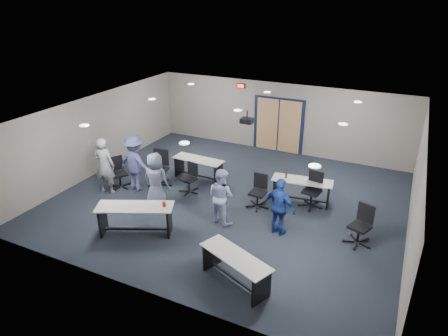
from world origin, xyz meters
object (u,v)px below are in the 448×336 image
at_px(chair_back_c, 258,192).
at_px(chair_loose_right, 360,226).
at_px(chair_back_b, 189,178).
at_px(table_front_left, 136,215).
at_px(person_back, 135,163).
at_px(table_back_left, 198,165).
at_px(chair_back_d, 312,190).
at_px(table_back_right, 302,187).
at_px(person_gray, 104,166).
at_px(chair_loose_left, 119,173).
at_px(table_front_right, 235,265).
at_px(chair_back_a, 159,169).
at_px(person_plaid, 156,180).
at_px(person_navy, 280,207).
at_px(person_lightblue, 221,196).

relative_size(chair_back_c, chair_loose_right, 0.96).
bearing_deg(chair_back_b, table_front_left, -80.14).
bearing_deg(person_back, chair_back_c, -167.28).
xyz_separation_m(table_back_left, chair_back_d, (3.93, -0.27, 0.05)).
height_order(table_back_right, chair_loose_right, chair_loose_right).
relative_size(chair_loose_right, person_gray, 0.57).
relative_size(table_back_left, chair_loose_left, 1.76).
height_order(table_front_right, chair_back_c, chair_back_c).
bearing_deg(chair_back_a, table_front_left, -79.57).
xyz_separation_m(chair_back_d, chair_loose_right, (1.55, -1.35, -0.01)).
xyz_separation_m(person_plaid, person_navy, (3.71, 0.13, -0.04)).
xyz_separation_m(table_back_right, person_gray, (-5.68, -2.05, 0.42)).
bearing_deg(table_back_left, person_gray, -131.83).
bearing_deg(person_navy, person_plaid, 20.50).
height_order(person_plaid, person_lightblue, person_plaid).
bearing_deg(chair_loose_left, person_gray, -164.12).
bearing_deg(chair_back_c, chair_loose_left, -170.46).
distance_m(table_front_left, chair_loose_right, 5.68).
bearing_deg(table_back_right, chair_back_c, -147.56).
bearing_deg(table_front_right, chair_loose_left, 175.86).
height_order(person_gray, person_lightblue, person_gray).
height_order(chair_back_a, chair_loose_left, chair_back_a).
height_order(person_navy, person_back, person_back).
xyz_separation_m(table_front_left, table_back_left, (-0.16, 3.63, -0.07)).
relative_size(chair_back_c, person_gray, 0.55).
distance_m(table_back_right, chair_back_a, 4.55).
bearing_deg(person_plaid, chair_back_d, -160.33).
xyz_separation_m(chair_loose_right, person_navy, (-1.95, -0.43, 0.27)).
relative_size(table_back_left, chair_back_c, 1.76).
relative_size(chair_back_a, person_back, 0.64).
relative_size(chair_back_a, person_navy, 0.75).
xyz_separation_m(table_front_left, person_lightblue, (1.74, 1.47, 0.24)).
relative_size(table_back_right, chair_loose_left, 1.83).
height_order(chair_loose_right, person_lightblue, person_lightblue).
relative_size(person_lightblue, person_back, 0.86).
height_order(chair_back_b, chair_back_d, chair_back_d).
distance_m(table_front_right, chair_back_d, 4.10).
bearing_deg(person_back, table_back_left, -127.22).
relative_size(table_front_right, chair_back_d, 1.71).
distance_m(chair_back_d, person_navy, 1.84).
bearing_deg(person_gray, chair_back_a, -149.95).
distance_m(chair_back_a, chair_loose_right, 6.39).
relative_size(table_front_right, person_plaid, 1.10).
bearing_deg(chair_back_a, chair_back_d, -2.60).
height_order(chair_back_d, person_navy, person_navy).
xyz_separation_m(table_back_right, person_navy, (-0.05, -1.94, 0.29)).
xyz_separation_m(table_front_right, person_navy, (0.22, 2.27, 0.31)).
distance_m(table_front_right, table_back_left, 5.44).
bearing_deg(chair_back_a, chair_loose_left, -160.19).
bearing_deg(table_front_right, person_lightblue, 145.42).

